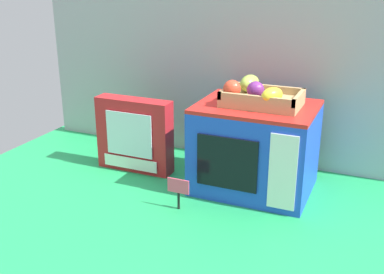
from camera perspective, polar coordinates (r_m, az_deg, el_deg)
name	(u,v)px	position (r m, az deg, el deg)	size (l,w,h in m)	color
ground_plane	(205,187)	(1.60, 1.63, -6.03)	(1.70, 1.70, 0.00)	#219E54
display_back_panel	(237,73)	(1.76, 5.50, 7.69)	(1.61, 0.03, 0.65)	#A0A3A8
toy_microwave	(255,148)	(1.55, 7.62, -1.27)	(0.37, 0.30, 0.29)	blue
food_groups_crate	(258,96)	(1.49, 7.97, 4.99)	(0.24, 0.20, 0.08)	tan
cookie_set_box	(134,135)	(1.70, -6.97, 0.25)	(0.28, 0.07, 0.26)	red
price_sign	(178,189)	(1.43, -1.67, -6.33)	(0.07, 0.01, 0.10)	black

